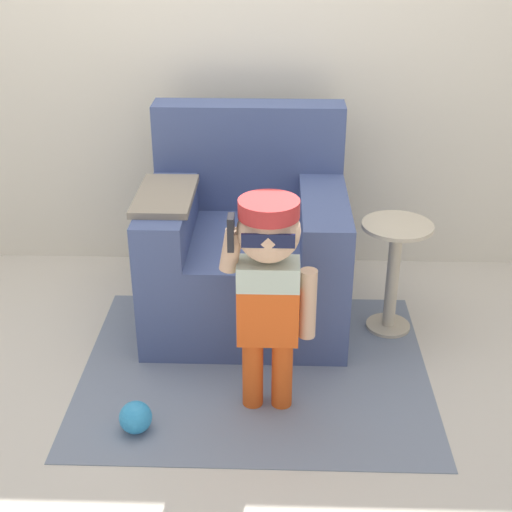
% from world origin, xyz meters
% --- Properties ---
extents(ground_plane, '(10.00, 10.00, 0.00)m').
position_xyz_m(ground_plane, '(0.00, 0.00, 0.00)').
color(ground_plane, beige).
extents(wall_back, '(10.00, 0.05, 2.60)m').
position_xyz_m(wall_back, '(0.00, 0.76, 1.30)').
color(wall_back, beige).
rests_on(wall_back, ground_plane).
extents(armchair, '(0.95, 0.87, 0.98)m').
position_xyz_m(armchair, '(0.17, 0.16, 0.35)').
color(armchair, '#475684').
rests_on(armchair, ground_plane).
extents(person_child, '(0.37, 0.28, 0.90)m').
position_xyz_m(person_child, '(0.28, -0.59, 0.60)').
color(person_child, '#E05119').
rests_on(person_child, ground_plane).
extents(side_table, '(0.32, 0.32, 0.55)m').
position_xyz_m(side_table, '(0.86, 0.01, 0.33)').
color(side_table, beige).
rests_on(side_table, ground_plane).
extents(rug, '(1.51, 1.24, 0.01)m').
position_xyz_m(rug, '(0.23, -0.35, 0.00)').
color(rug, gray).
rests_on(rug, ground_plane).
extents(toy_ball, '(0.13, 0.13, 0.13)m').
position_xyz_m(toy_ball, '(-0.22, -0.77, 0.06)').
color(toy_ball, '#3399D1').
rests_on(toy_ball, ground_plane).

